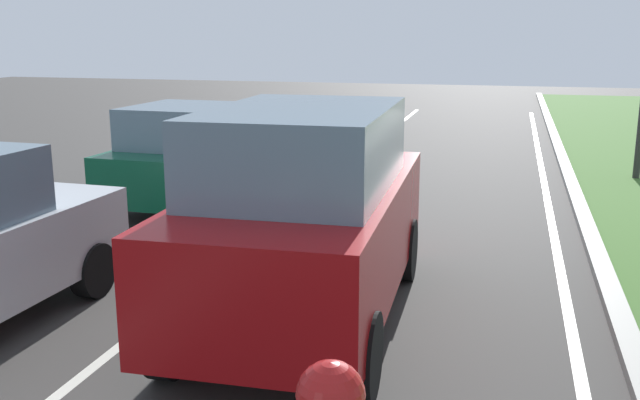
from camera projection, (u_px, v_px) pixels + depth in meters
The scene contains 6 objects.
ground_plane at pixel (340, 203), 12.84m from camera, with size 60.00×60.00×0.00m, color #383533.
lane_line_center at pixel (303, 201), 13.02m from camera, with size 0.12×32.00×0.01m, color silver.
lane_line_right_edge at pixel (550, 216), 11.94m from camera, with size 0.12×32.00×0.01m, color silver.
curb_right at pixel (582, 214), 11.80m from camera, with size 0.24×48.00×0.12m, color #9E9B93.
car_suv_ahead at pixel (306, 215), 7.35m from camera, with size 2.09×4.56×2.28m.
car_hatchback_far at pixel (186, 156), 12.52m from camera, with size 1.83×3.75×1.78m.
Camera 1 is at (2.87, 1.84, 3.00)m, focal length 40.24 mm.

